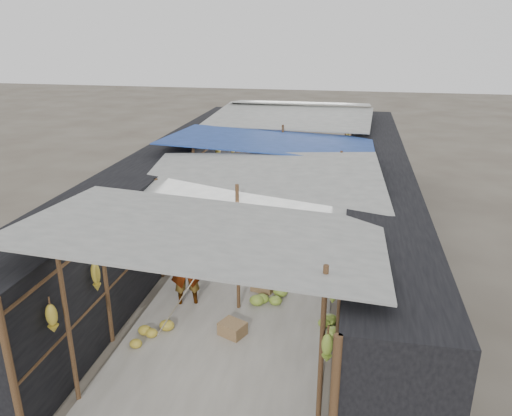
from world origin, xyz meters
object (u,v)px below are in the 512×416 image
Objects in this scene: vendor_seated at (338,188)px; crate_near at (232,329)px; shopper_blue at (216,215)px; black_basin at (315,231)px; vendor_elderly at (185,265)px.

crate_near is at bearing -8.22° from vendor_seated.
crate_near is 8.09m from vendor_seated.
shopper_blue is at bearing 133.69° from crate_near.
vendor_elderly reaches higher than black_basin.
black_basin is 0.35× the size of shopper_blue.
vendor_elderly is 2.73m from shopper_blue.
vendor_seated is at bearing 102.91° from crate_near.
crate_near is at bearing -102.32° from black_basin.
vendor_seated reaches higher than black_basin.
shopper_blue reaches higher than vendor_seated.
crate_near is 0.25× the size of shopper_blue.
vendor_elderly is (-2.27, -4.11, 0.76)m from black_basin.
vendor_elderly is 1.93× the size of vendor_seated.
shopper_blue is at bearing -30.82° from vendor_seated.
black_basin is 2.95m from vendor_seated.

